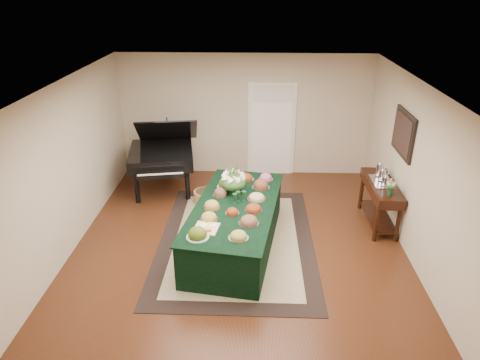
{
  "coord_description": "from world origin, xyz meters",
  "views": [
    {
      "loc": [
        0.25,
        -6.14,
        4.09
      ],
      "look_at": [
        0.0,
        0.3,
        1.05
      ],
      "focal_mm": 32.0,
      "sensor_mm": 36.0,
      "label": 1
    }
  ],
  "objects_px": {
    "floral_centerpiece": "(233,179)",
    "mahogany_sideboard": "(381,192)",
    "grand_piano": "(162,155)",
    "buffet_table": "(235,225)"
  },
  "relations": [
    {
      "from": "floral_centerpiece",
      "to": "grand_piano",
      "type": "height_order",
      "value": "grand_piano"
    },
    {
      "from": "floral_centerpiece",
      "to": "mahogany_sideboard",
      "type": "height_order",
      "value": "floral_centerpiece"
    },
    {
      "from": "grand_piano",
      "to": "mahogany_sideboard",
      "type": "bearing_deg",
      "value": -16.71
    },
    {
      "from": "floral_centerpiece",
      "to": "grand_piano",
      "type": "distance_m",
      "value": 2.27
    },
    {
      "from": "grand_piano",
      "to": "mahogany_sideboard",
      "type": "relative_size",
      "value": 1.26
    },
    {
      "from": "buffet_table",
      "to": "floral_centerpiece",
      "type": "height_order",
      "value": "floral_centerpiece"
    },
    {
      "from": "buffet_table",
      "to": "grand_piano",
      "type": "height_order",
      "value": "grand_piano"
    },
    {
      "from": "grand_piano",
      "to": "mahogany_sideboard",
      "type": "distance_m",
      "value": 4.36
    },
    {
      "from": "floral_centerpiece",
      "to": "buffet_table",
      "type": "bearing_deg",
      "value": -83.08
    },
    {
      "from": "buffet_table",
      "to": "mahogany_sideboard",
      "type": "xyz_separation_m",
      "value": [
        2.56,
        0.81,
        0.26
      ]
    }
  ]
}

